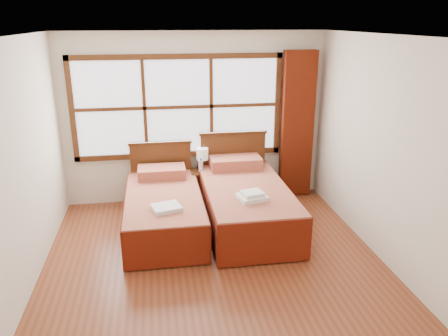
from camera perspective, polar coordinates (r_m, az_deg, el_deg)
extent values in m
plane|color=brown|center=(5.17, -0.97, -13.36)|extent=(4.50, 4.50, 0.00)
plane|color=white|center=(4.37, -1.16, 16.84)|extent=(4.50, 4.50, 0.00)
plane|color=silver|center=(6.76, -3.83, 6.42)|extent=(4.00, 0.00, 4.00)
plane|color=silver|center=(4.77, -25.59, -0.83)|extent=(0.00, 4.50, 4.50)
plane|color=silver|center=(5.26, 21.04, 1.54)|extent=(0.00, 4.50, 4.50)
cube|color=white|center=(6.67, -6.00, 7.95)|extent=(3.00, 0.02, 1.40)
cube|color=#4B2610|center=(6.83, -5.78, 1.82)|extent=(3.16, 0.06, 0.08)
cube|color=#4B2610|center=(6.55, -6.21, 14.28)|extent=(3.16, 0.06, 0.08)
cube|color=#4B2610|center=(6.75, -19.25, 7.12)|extent=(0.08, 0.06, 1.56)
cube|color=#4B2610|center=(6.91, 6.99, 8.30)|extent=(0.08, 0.06, 1.56)
cube|color=#4B2610|center=(6.64, -10.33, 7.70)|extent=(0.05, 0.05, 1.40)
cube|color=#4B2610|center=(6.70, -1.67, 8.09)|extent=(0.05, 0.05, 1.40)
cube|color=#4B2610|center=(6.65, -5.99, 7.92)|extent=(3.00, 0.05, 0.05)
cube|color=#5D1A09|center=(6.99, 9.54, 5.52)|extent=(0.50, 0.16, 2.30)
cube|color=#3D1F0C|center=(6.05, -7.76, -6.87)|extent=(0.89, 1.77, 0.29)
cube|color=maroon|center=(5.94, -7.87, -4.57)|extent=(0.99, 1.96, 0.24)
cube|color=maroon|center=(6.01, -12.56, -6.07)|extent=(0.03, 1.96, 0.49)
cube|color=maroon|center=(6.02, -3.06, -5.56)|extent=(0.03, 1.96, 0.49)
cube|color=maroon|center=(5.12, -7.43, -10.37)|extent=(0.99, 0.03, 0.49)
cube|color=maroon|center=(6.53, -8.15, -0.51)|extent=(0.69, 0.40, 0.15)
cube|color=#4B2610|center=(6.85, -8.17, -0.68)|extent=(0.92, 0.06, 0.96)
cube|color=#3D1F0C|center=(6.71, -8.36, 3.27)|extent=(0.96, 0.08, 0.04)
cube|color=#3D1F0C|center=(6.16, 2.82, -6.06)|extent=(0.98, 1.97, 0.32)
cube|color=maroon|center=(6.04, 2.87, -3.53)|extent=(1.10, 2.18, 0.27)
cube|color=maroon|center=(6.02, -2.31, -5.27)|extent=(0.03, 2.18, 0.55)
cube|color=maroon|center=(6.24, 7.80, -4.56)|extent=(0.03, 2.18, 0.55)
cube|color=maroon|center=(5.16, 5.38, -9.73)|extent=(1.10, 0.03, 0.55)
cube|color=maroon|center=(6.69, 1.48, 0.77)|extent=(0.77, 0.45, 0.17)
cube|color=#4B2610|center=(6.94, 1.14, 0.23)|extent=(1.03, 0.06, 1.07)
cube|color=#3D1F0C|center=(6.78, 1.17, 4.60)|extent=(1.07, 0.08, 0.04)
cube|color=#4B2610|center=(6.83, -2.66, -2.49)|extent=(0.40, 0.35, 0.53)
cube|color=#3D1F0C|center=(6.70, -2.45, -3.92)|extent=(0.35, 0.02, 0.16)
cube|color=#3D1F0C|center=(6.62, -2.48, -2.22)|extent=(0.35, 0.02, 0.16)
sphere|color=#A97D39|center=(6.68, -2.43, -3.98)|extent=(0.03, 0.03, 0.03)
sphere|color=#A97D39|center=(6.60, -2.46, -2.27)|extent=(0.03, 0.03, 0.03)
cube|color=white|center=(5.44, -7.55, -5.16)|extent=(0.40, 0.37, 0.05)
cube|color=white|center=(5.55, 3.69, -3.83)|extent=(0.40, 0.37, 0.05)
cube|color=white|center=(5.53, 3.70, -3.34)|extent=(0.30, 0.28, 0.05)
cylinder|color=#C5883F|center=(6.78, -2.81, -0.17)|extent=(0.11, 0.11, 0.02)
cylinder|color=#C5883F|center=(6.76, -2.82, 0.52)|extent=(0.02, 0.02, 0.15)
cylinder|color=white|center=(6.71, -2.84, 1.86)|extent=(0.18, 0.18, 0.18)
cylinder|color=#C0E4F7|center=(6.61, -3.06, 0.17)|extent=(0.06, 0.06, 0.21)
cylinder|color=#174CAD|center=(6.58, -3.08, 1.13)|extent=(0.03, 0.03, 0.03)
cylinder|color=#C0E4F7|center=(6.63, -3.07, 0.15)|extent=(0.06, 0.06, 0.19)
cylinder|color=#174CAD|center=(6.59, -3.09, 1.05)|extent=(0.03, 0.03, 0.03)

